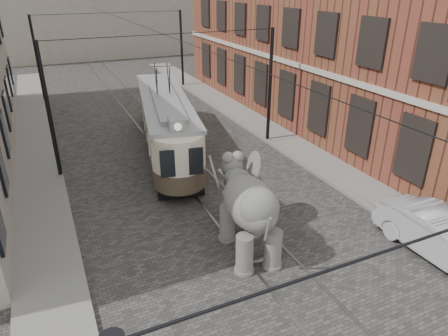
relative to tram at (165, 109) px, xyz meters
name	(u,v)px	position (x,y,z in m)	size (l,w,h in m)	color
ground	(229,213)	(0.23, -7.14, -2.20)	(120.00, 120.00, 0.00)	#464340
tram_rails	(229,213)	(0.23, -7.14, -2.18)	(1.54, 80.00, 0.02)	slate
sidewalk_right	(352,182)	(6.23, -7.14, -2.12)	(2.00, 60.00, 0.15)	slate
sidewalk_left	(47,255)	(-6.27, -7.14, -2.12)	(2.00, 60.00, 0.15)	slate
brick_building	(330,18)	(11.23, 1.86, 3.80)	(8.00, 26.00, 12.00)	brown
catenary	(178,105)	(0.03, -2.14, 0.80)	(11.00, 30.20, 6.00)	black
tram	(165,109)	(0.00, 0.00, 0.00)	(2.28, 11.07, 4.39)	beige
elephant	(250,214)	(-0.22, -9.62, -0.76)	(2.58, 4.69, 2.87)	#5C5A55
parked_car	(443,236)	(5.28, -12.38, -1.46)	(1.58, 4.49, 1.48)	#A7A7AB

